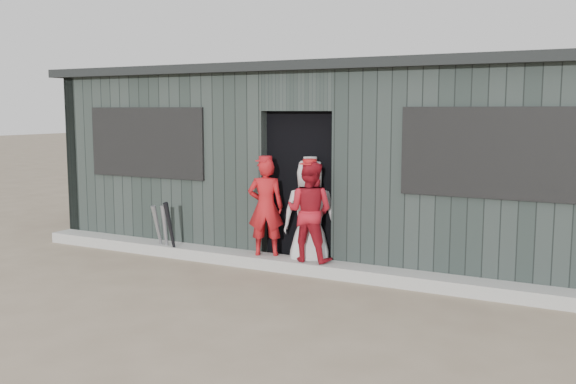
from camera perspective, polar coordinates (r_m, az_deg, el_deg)
The scene contains 9 objects.
ground at distance 6.68m, azimuth -7.36°, elevation -10.30°, with size 80.00×80.00×0.00m, color #776652.
curb at distance 8.15m, azimuth 0.07°, elevation -6.44°, with size 8.00×0.36×0.15m, color #979792.
bat_left at distance 9.08m, azimuth -11.47°, elevation -3.33°, with size 0.07×0.07×0.72m, color gray.
bat_mid at distance 9.03m, azimuth -10.85°, elevation -3.38°, with size 0.07×0.07×0.72m, color gray.
bat_right at distance 8.82m, azimuth -10.38°, elevation -3.37°, with size 0.07×0.07×0.80m, color black.
player_red_left at distance 8.22m, azimuth -2.00°, elevation -1.33°, with size 0.46×0.30×1.26m, color #AA1519.
player_red_right at distance 7.91m, azimuth 1.93°, elevation -1.73°, with size 0.60×0.47×1.24m, color maroon.
player_grey_back at distance 8.11m, azimuth 1.97°, elevation -1.99°, with size 0.69×0.45×1.41m, color silver.
dugout at distance 9.47m, azimuth 4.83°, elevation 2.88°, with size 8.30×3.30×2.62m.
Camera 1 is at (3.69, -5.19, 2.01)m, focal length 40.00 mm.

